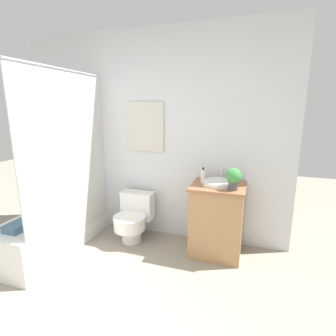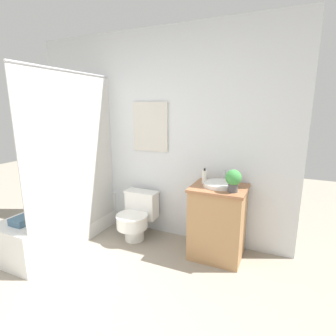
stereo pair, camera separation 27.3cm
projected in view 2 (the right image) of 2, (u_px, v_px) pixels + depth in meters
name	position (u px, v px, depth m)	size (l,w,h in m)	color
wall_back	(155.00, 136.00, 3.25)	(3.37, 0.07, 2.50)	silver
shower_area	(63.00, 219.00, 3.16)	(0.57, 1.44, 1.98)	white
toilet	(137.00, 215.00, 3.25)	(0.42, 0.53, 0.57)	white
vanity	(218.00, 222.00, 2.83)	(0.57, 0.50, 0.79)	#AD7F51
sink	(220.00, 184.00, 2.75)	(0.35, 0.38, 0.13)	white
soap_bottle	(204.00, 177.00, 2.83)	(0.05, 0.05, 0.17)	silver
potted_plant	(233.00, 179.00, 2.54)	(0.16, 0.16, 0.22)	#4C4C51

